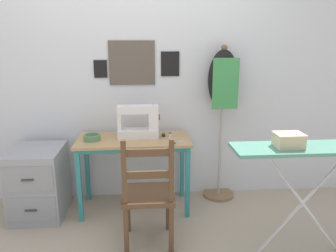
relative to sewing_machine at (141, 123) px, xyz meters
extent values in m
plane|color=tan|center=(-0.07, -0.29, -0.85)|extent=(14.00, 14.00, 0.00)
cube|color=silver|center=(-0.07, 0.28, 0.43)|extent=(10.00, 0.05, 2.55)
cube|color=brown|center=(-0.07, 0.25, 0.53)|extent=(0.44, 0.02, 0.42)
cube|color=black|center=(-0.37, 0.25, 0.48)|extent=(0.13, 0.01, 0.17)
cube|color=black|center=(0.30, 0.25, 0.52)|extent=(0.18, 0.01, 0.23)
cube|color=tan|center=(-0.07, -0.03, -0.15)|extent=(1.04, 0.50, 0.02)
cube|color=teal|center=(-0.07, -0.25, -0.19)|extent=(0.96, 0.03, 0.04)
cube|color=teal|center=(-0.55, -0.25, -0.51)|extent=(0.04, 0.04, 0.68)
cube|color=teal|center=(0.41, -0.25, -0.51)|extent=(0.04, 0.04, 0.68)
cube|color=teal|center=(-0.55, 0.18, -0.51)|extent=(0.04, 0.04, 0.68)
cube|color=teal|center=(0.41, 0.18, -0.51)|extent=(0.04, 0.04, 0.68)
cube|color=white|center=(-0.02, 0.00, -0.10)|extent=(0.38, 0.16, 0.08)
cube|color=white|center=(0.12, 0.00, 0.05)|extent=(0.09, 0.14, 0.22)
cube|color=white|center=(-0.05, 0.00, 0.13)|extent=(0.33, 0.12, 0.07)
cube|color=white|center=(-0.19, 0.00, 0.01)|extent=(0.04, 0.09, 0.15)
cylinder|color=#B22D2D|center=(0.17, 0.00, 0.05)|extent=(0.02, 0.06, 0.06)
cylinder|color=#99999E|center=(0.12, 0.00, 0.17)|extent=(0.01, 0.01, 0.02)
cylinder|color=#56895B|center=(-0.44, -0.06, -0.12)|extent=(0.15, 0.15, 0.05)
cylinder|color=#2F4B32|center=(-0.44, -0.06, -0.09)|extent=(0.12, 0.12, 0.01)
cube|color=silver|center=(0.34, -0.17, -0.14)|extent=(0.09, 0.08, 0.00)
cube|color=silver|center=(0.35, -0.18, -0.14)|extent=(0.10, 0.05, 0.00)
torus|color=black|center=(0.29, -0.22, -0.14)|extent=(0.03, 0.03, 0.01)
torus|color=black|center=(0.29, -0.21, -0.14)|extent=(0.03, 0.03, 0.01)
cylinder|color=black|center=(0.21, -0.01, -0.12)|extent=(0.04, 0.04, 0.04)
cylinder|color=beige|center=(0.21, -0.01, -0.11)|extent=(0.04, 0.04, 0.00)
cylinder|color=beige|center=(0.21, -0.01, -0.14)|extent=(0.04, 0.04, 0.00)
cylinder|color=silver|center=(0.28, -0.01, -0.12)|extent=(0.03, 0.03, 0.04)
cylinder|color=beige|center=(0.28, -0.01, -0.11)|extent=(0.04, 0.04, 0.00)
cylinder|color=beige|center=(0.28, -0.01, -0.14)|extent=(0.04, 0.04, 0.00)
cube|color=#513823|center=(0.05, -0.60, -0.44)|extent=(0.40, 0.38, 0.04)
cube|color=#513823|center=(-0.12, -0.44, -0.65)|extent=(0.04, 0.04, 0.39)
cube|color=#513823|center=(0.22, -0.44, -0.65)|extent=(0.04, 0.04, 0.39)
cube|color=#513823|center=(-0.12, -0.76, -0.65)|extent=(0.04, 0.04, 0.39)
cube|color=#513823|center=(0.22, -0.76, -0.65)|extent=(0.04, 0.04, 0.39)
cube|color=#513823|center=(-0.12, -0.76, -0.18)|extent=(0.04, 0.04, 0.48)
cube|color=#513823|center=(0.22, -0.76, -0.18)|extent=(0.04, 0.04, 0.48)
cube|color=#513823|center=(0.05, -0.76, -0.03)|extent=(0.34, 0.02, 0.06)
cube|color=#513823|center=(0.05, -0.76, -0.20)|extent=(0.34, 0.02, 0.06)
cube|color=#93999E|center=(-0.95, -0.07, -0.53)|extent=(0.45, 0.54, 0.64)
cube|color=gray|center=(-0.95, -0.35, -0.39)|extent=(0.42, 0.01, 0.23)
cube|color=#333338|center=(-0.95, -0.36, -0.39)|extent=(0.10, 0.01, 0.02)
cube|color=gray|center=(-0.95, -0.35, -0.67)|extent=(0.42, 0.01, 0.23)
cube|color=#333338|center=(-0.95, -0.36, -0.67)|extent=(0.10, 0.01, 0.02)
cylinder|color=#846647|center=(0.80, 0.16, -0.83)|extent=(0.32, 0.32, 0.03)
cylinder|color=#ADA89E|center=(0.80, 0.16, -0.32)|extent=(0.03, 0.03, 1.00)
ellipsoid|color=black|center=(0.80, 0.16, 0.38)|extent=(0.29, 0.21, 0.57)
sphere|color=brown|center=(0.80, 0.16, 0.67)|extent=(0.06, 0.06, 0.06)
cube|color=#3D934C|center=(0.80, 0.05, 0.35)|extent=(0.25, 0.01, 0.48)
cube|color=#518E7A|center=(1.19, -0.85, 0.00)|extent=(1.09, 0.30, 0.02)
cylinder|color=#B7B7BC|center=(1.19, -0.85, -0.43)|extent=(0.67, 0.02, 0.85)
cylinder|color=#B7B7BC|center=(1.19, -0.85, -0.43)|extent=(0.67, 0.02, 0.85)
cube|color=beige|center=(1.04, -0.85, 0.06)|extent=(0.19, 0.15, 0.09)
cube|color=beige|center=(1.04, -0.85, 0.11)|extent=(0.20, 0.15, 0.01)
camera|label=1|loc=(0.03, -2.96, 0.73)|focal=35.00mm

